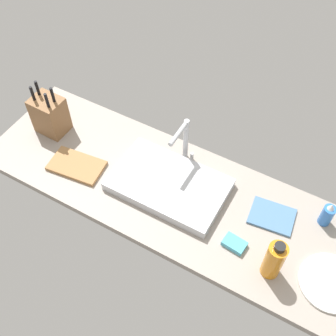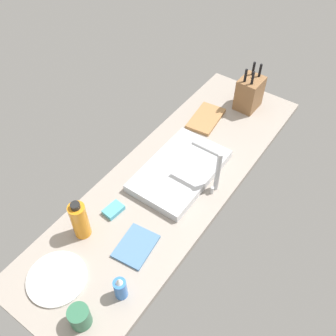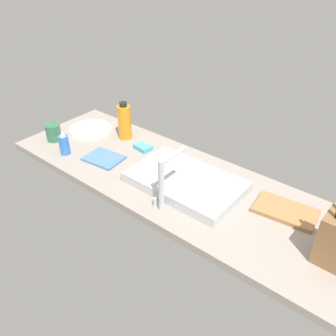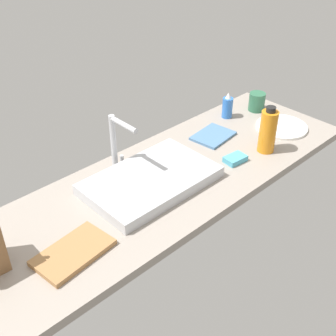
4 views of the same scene
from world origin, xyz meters
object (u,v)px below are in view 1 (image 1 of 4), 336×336
(dinner_plate, at_px, (330,283))
(dish_towel, at_px, (272,216))
(knife_block, at_px, (50,115))
(water_bottle, at_px, (274,260))
(dish_sponge, at_px, (234,244))
(soap_bottle, at_px, (327,215))
(cutting_board, at_px, (77,166))
(sink_basin, at_px, (169,184))
(faucet, at_px, (184,139))

(dinner_plate, distance_m, dish_towel, 0.34)
(knife_block, bearing_deg, dish_towel, 3.97)
(knife_block, distance_m, water_bottle, 1.20)
(dish_towel, relative_size, dish_sponge, 2.01)
(knife_block, xyz_separation_m, dinner_plate, (1.40, -0.11, -0.09))
(knife_block, distance_m, dish_towel, 1.11)
(dinner_plate, bearing_deg, soap_bottle, 112.03)
(soap_bottle, relative_size, water_bottle, 0.62)
(dinner_plate, bearing_deg, cutting_board, -178.91)
(sink_basin, relative_size, cutting_board, 2.03)
(sink_basin, distance_m, soap_bottle, 0.66)
(sink_basin, relative_size, knife_block, 1.87)
(cutting_board, bearing_deg, water_bottle, -2.64)
(sink_basin, xyz_separation_m, dish_sponge, (0.36, -0.12, -0.01))
(water_bottle, height_order, dish_sponge, water_bottle)
(water_bottle, bearing_deg, faucet, 149.41)
(dinner_plate, bearing_deg, water_bottle, -163.17)
(knife_block, relative_size, dish_sponge, 2.95)
(water_bottle, distance_m, dinner_plate, 0.24)
(sink_basin, xyz_separation_m, water_bottle, (0.52, -0.15, 0.07))
(sink_basin, height_order, dinner_plate, sink_basin)
(water_bottle, relative_size, dish_sponge, 2.29)
(water_bottle, bearing_deg, cutting_board, 177.36)
(faucet, bearing_deg, soap_bottle, -0.64)
(cutting_board, xyz_separation_m, water_bottle, (0.94, -0.04, 0.09))
(soap_bottle, bearing_deg, dish_sponge, -134.72)
(knife_block, bearing_deg, water_bottle, -7.28)
(sink_basin, height_order, water_bottle, water_bottle)
(cutting_board, height_order, dish_towel, cutting_board)
(faucet, relative_size, cutting_board, 0.96)
(sink_basin, bearing_deg, faucet, 96.68)
(sink_basin, bearing_deg, dinner_plate, -6.57)
(sink_basin, xyz_separation_m, knife_block, (-0.66, 0.03, 0.07))
(faucet, height_order, dinner_plate, faucet)
(cutting_board, distance_m, dinner_plate, 1.16)
(sink_basin, distance_m, knife_block, 0.66)
(faucet, bearing_deg, knife_block, -167.38)
(knife_block, relative_size, dish_towel, 1.46)
(knife_block, distance_m, dinner_plate, 1.41)
(cutting_board, height_order, dish_sponge, dish_sponge)
(soap_bottle, height_order, dish_towel, soap_bottle)
(cutting_board, bearing_deg, dinner_plate, 1.09)
(cutting_board, bearing_deg, dish_sponge, -0.68)
(sink_basin, distance_m, water_bottle, 0.55)
(sink_basin, xyz_separation_m, cutting_board, (-0.42, -0.11, -0.01))
(faucet, distance_m, knife_block, 0.66)
(knife_block, relative_size, dinner_plate, 1.12)
(soap_bottle, bearing_deg, knife_block, -174.04)
(dinner_plate, xyz_separation_m, dish_towel, (-0.29, 0.16, 0.00))
(faucet, distance_m, dish_towel, 0.49)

